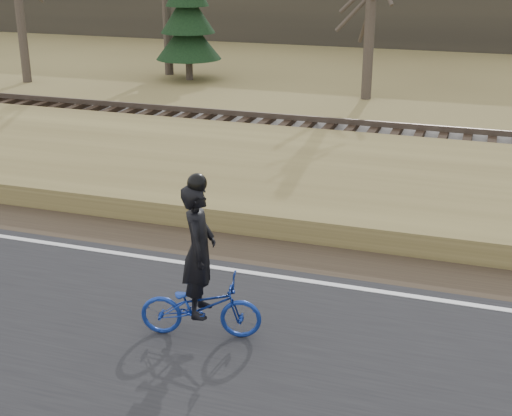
% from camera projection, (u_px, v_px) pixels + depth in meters
% --- Properties ---
extents(ground, '(120.00, 120.00, 0.00)m').
position_uv_depth(ground, '(212.00, 276.00, 11.81)').
color(ground, '#96874C').
rests_on(ground, ground).
extents(road, '(120.00, 6.00, 0.06)m').
position_uv_depth(road, '(142.00, 351.00, 9.58)').
color(road, black).
rests_on(road, ground).
extents(edge_line, '(120.00, 0.12, 0.01)m').
position_uv_depth(edge_line, '(216.00, 268.00, 11.96)').
color(edge_line, silver).
rests_on(edge_line, road).
extents(shoulder, '(120.00, 1.60, 0.04)m').
position_uv_depth(shoulder, '(236.00, 247.00, 12.87)').
color(shoulder, '#473A2B').
rests_on(shoulder, ground).
extents(embankment, '(120.00, 5.00, 0.44)m').
position_uv_depth(embankment, '(284.00, 186.00, 15.46)').
color(embankment, '#96874C').
rests_on(embankment, ground).
extents(ballast, '(120.00, 3.00, 0.45)m').
position_uv_depth(ballast, '(324.00, 143.00, 18.84)').
color(ballast, slate).
rests_on(ballast, ground).
extents(railroad, '(120.00, 2.40, 0.29)m').
position_uv_depth(railroad, '(325.00, 131.00, 18.73)').
color(railroad, black).
rests_on(railroad, ballast).
extents(cyclist, '(1.76, 0.95, 2.36)m').
position_uv_depth(cyclist, '(200.00, 284.00, 9.66)').
color(cyclist, navy).
rests_on(cyclist, road).
extents(bare_tree_near_left, '(0.36, 0.36, 6.44)m').
position_uv_depth(bare_tree_near_left, '(371.00, 5.00, 24.11)').
color(bare_tree_near_left, '#50463B').
rests_on(bare_tree_near_left, ground).
extents(conifer, '(2.60, 2.60, 5.53)m').
position_uv_depth(conifer, '(187.00, 13.00, 27.86)').
color(conifer, '#50463B').
rests_on(conifer, ground).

